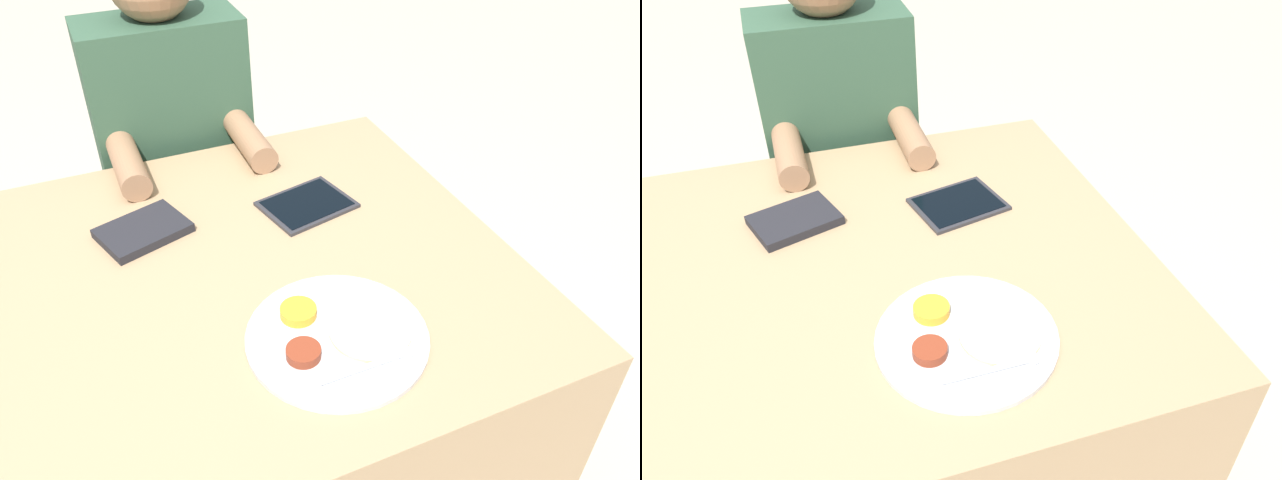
% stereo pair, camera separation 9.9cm
% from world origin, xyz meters
% --- Properties ---
extents(dining_table, '(1.29, 0.98, 0.76)m').
position_xyz_m(dining_table, '(0.00, 0.00, 0.38)').
color(dining_table, '#9E7F5B').
rests_on(dining_table, ground_plane).
extents(thali_tray, '(0.32, 0.32, 0.03)m').
position_xyz_m(thali_tray, '(0.21, -0.25, 0.76)').
color(thali_tray, '#B7BABF').
rests_on(thali_tray, dining_table).
extents(red_notebook, '(0.21, 0.18, 0.02)m').
position_xyz_m(red_notebook, '(-0.04, 0.19, 0.77)').
color(red_notebook, silver).
rests_on(red_notebook, dining_table).
extents(tablet_device, '(0.22, 0.19, 0.01)m').
position_xyz_m(tablet_device, '(0.32, 0.15, 0.76)').
color(tablet_device, '#28282D').
rests_on(tablet_device, dining_table).
extents(person_diner, '(0.40, 0.44, 1.25)m').
position_xyz_m(person_diner, '(0.13, 0.64, 0.59)').
color(person_diner, black).
rests_on(person_diner, ground_plane).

